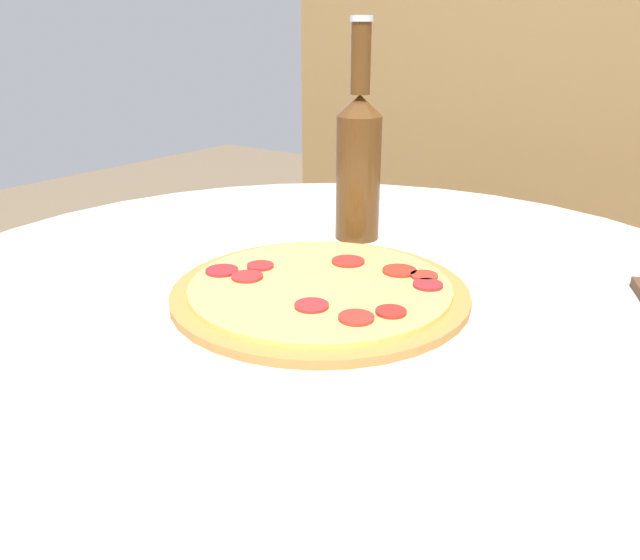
{
  "coord_description": "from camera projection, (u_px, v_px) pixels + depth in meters",
  "views": [
    {
      "loc": [
        0.4,
        -0.58,
        1.06
      ],
      "look_at": [
        0.01,
        -0.04,
        0.79
      ],
      "focal_mm": 35.0,
      "sensor_mm": 36.0,
      "label": 1
    }
  ],
  "objects": [
    {
      "name": "fence_panel",
      "position": [
        563.0,
        98.0,
        1.4
      ],
      "size": [
        1.45,
        0.04,
        1.83
      ],
      "color": "olive",
      "rests_on": "ground_plane"
    },
    {
      "name": "table",
      "position": [
        329.0,
        394.0,
        0.82
      ],
      "size": [
        1.09,
        1.09,
        0.77
      ],
      "color": "silver",
      "rests_on": "ground_plane"
    },
    {
      "name": "beer_bottle",
      "position": [
        359.0,
        160.0,
        0.89
      ],
      "size": [
        0.06,
        0.06,
        0.31
      ],
      "color": "#563314",
      "rests_on": "table"
    },
    {
      "name": "pizza",
      "position": [
        320.0,
        290.0,
        0.72
      ],
      "size": [
        0.34,
        0.34,
        0.02
      ],
      "color": "#B77F3D",
      "rests_on": "table"
    }
  ]
}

